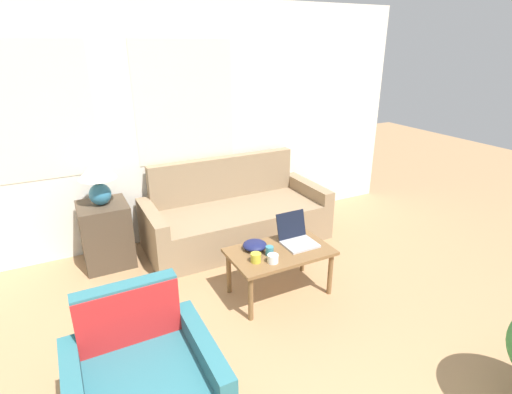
% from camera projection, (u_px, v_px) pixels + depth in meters
% --- Properties ---
extents(wall_back, '(6.94, 0.06, 2.60)m').
position_uv_depth(wall_back, '(125.00, 130.00, 4.15)').
color(wall_back, white).
rests_on(wall_back, ground_plane).
extents(couch, '(2.05, 0.87, 0.92)m').
position_uv_depth(couch, '(235.00, 218.00, 4.60)').
color(couch, '#937A5B').
rests_on(couch, ground_plane).
extents(armchair, '(0.80, 0.75, 0.85)m').
position_uv_depth(armchair, '(145.00, 393.00, 2.30)').
color(armchair, '#2D6B75').
rests_on(armchair, ground_plane).
extents(side_table, '(0.47, 0.47, 0.66)m').
position_uv_depth(side_table, '(106.00, 234.00, 4.07)').
color(side_table, '#4C3D2D').
rests_on(side_table, ground_plane).
extents(table_lamp, '(0.36, 0.36, 0.45)m').
position_uv_depth(table_lamp, '(97.00, 176.00, 3.84)').
color(table_lamp, teal).
rests_on(table_lamp, side_table).
extents(coffee_table, '(0.90, 0.54, 0.44)m').
position_uv_depth(coffee_table, '(280.00, 256.00, 3.55)').
color(coffee_table, brown).
rests_on(coffee_table, ground_plane).
extents(laptop, '(0.29, 0.32, 0.26)m').
position_uv_depth(laptop, '(296.00, 237.00, 3.65)').
color(laptop, '#B7B7BC').
rests_on(laptop, coffee_table).
extents(cup_navy, '(0.07, 0.07, 0.08)m').
position_uv_depth(cup_navy, '(270.00, 251.00, 3.44)').
color(cup_navy, teal).
rests_on(cup_navy, coffee_table).
extents(cup_yellow, '(0.09, 0.09, 0.07)m').
position_uv_depth(cup_yellow, '(273.00, 259.00, 3.33)').
color(cup_yellow, white).
rests_on(cup_yellow, coffee_table).
extents(cup_white, '(0.09, 0.09, 0.08)m').
position_uv_depth(cup_white, '(256.00, 258.00, 3.33)').
color(cup_white, gold).
rests_on(cup_white, coffee_table).
extents(snack_bowl, '(0.21, 0.21, 0.08)m').
position_uv_depth(snack_bowl, '(255.00, 245.00, 3.54)').
color(snack_bowl, '#191E4C').
rests_on(snack_bowl, coffee_table).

